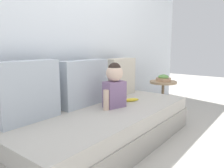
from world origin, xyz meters
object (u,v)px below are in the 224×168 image
object	(u,v)px
throw_pillow_center	(84,83)
banana	(131,100)
throw_pillow_right	(120,77)
couch	(108,128)
fruit_bowl	(163,78)
toddler	(114,84)
side_table	(163,88)
throw_pillow_left	(28,91)

from	to	relation	value
throw_pillow_center	banana	size ratio (longest dim) A/B	3.47
throw_pillow_center	throw_pillow_right	distance (m)	0.65
couch	fruit_bowl	xyz separation A→B (m)	(1.39, 0.07, 0.33)
throw_pillow_right	toddler	size ratio (longest dim) A/B	1.03
couch	throw_pillow_right	distance (m)	0.83
throw_pillow_right	banana	world-z (taller)	throw_pillow_right
banana	side_table	size ratio (longest dim) A/B	0.36
banana	fruit_bowl	distance (m)	0.98
throw_pillow_center	throw_pillow_right	bearing A→B (deg)	0.00
throw_pillow_left	throw_pillow_right	xyz separation A→B (m)	(1.29, 0.00, -0.02)
throw_pillow_center	side_table	size ratio (longest dim) A/B	1.25
throw_pillow_center	throw_pillow_right	world-z (taller)	throw_pillow_center
throw_pillow_center	toddler	xyz separation A→B (m)	(0.12, -0.30, -0.00)
toddler	side_table	world-z (taller)	toddler
throw_pillow_left	throw_pillow_right	world-z (taller)	throw_pillow_left
banana	toddler	bearing A→B (deg)	177.45
toddler	banana	world-z (taller)	toddler
throw_pillow_left	toddler	size ratio (longest dim) A/B	1.16
throw_pillow_right	side_table	world-z (taller)	throw_pillow_right
throw_pillow_right	side_table	bearing A→B (deg)	-18.91
banana	throw_pillow_left	bearing A→B (deg)	163.45
fruit_bowl	couch	bearing A→B (deg)	-177.26
throw_pillow_left	throw_pillow_center	distance (m)	0.65
throw_pillow_right	toddler	distance (m)	0.60
couch	fruit_bowl	size ratio (longest dim) A/B	9.52
toddler	banana	distance (m)	0.37
couch	fruit_bowl	distance (m)	1.43
couch	toddler	xyz separation A→B (m)	(0.12, 0.02, 0.42)
couch	toddler	bearing A→B (deg)	7.58
throw_pillow_center	toddler	size ratio (longest dim) A/B	1.29
throw_pillow_left	banana	distance (m)	1.14
throw_pillow_right	fruit_bowl	xyz separation A→B (m)	(0.74, -0.25, -0.09)
couch	throw_pillow_left	distance (m)	0.84
throw_pillow_left	couch	bearing A→B (deg)	-26.42
throw_pillow_right	fruit_bowl	bearing A→B (deg)	-18.91
toddler	side_table	size ratio (longest dim) A/B	0.97
banana	throw_pillow_right	bearing A→B (deg)	54.89
throw_pillow_right	side_table	distance (m)	0.82
toddler	fruit_bowl	xyz separation A→B (m)	(1.26, 0.05, -0.09)
throw_pillow_right	couch	bearing A→B (deg)	-153.58
throw_pillow_right	banana	xyz separation A→B (m)	(-0.22, -0.32, -0.21)
side_table	fruit_bowl	xyz separation A→B (m)	(0.00, 0.00, 0.15)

